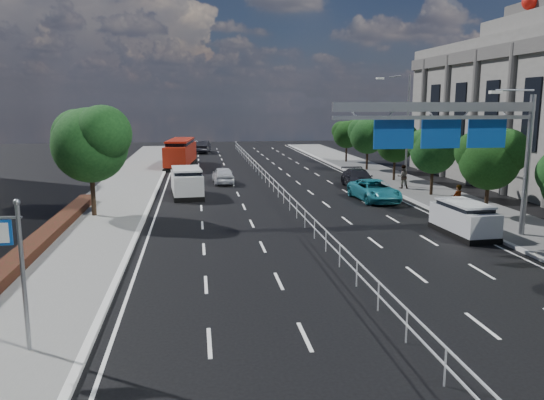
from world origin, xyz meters
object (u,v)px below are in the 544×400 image
object	(u,v)px
near_car_dark	(203,147)
silver_minivan	(464,219)
white_minivan	(187,182)
parked_car_teal	(374,190)
toilet_sign	(3,251)
red_bus	(181,152)
overhead_gantry	(457,128)
near_car_silver	(223,175)
parked_car_dark	(358,179)
pedestrian_b	(403,177)
pedestrian_a	(457,200)

from	to	relation	value
near_car_dark	silver_minivan	xyz separation A→B (m)	(12.80, -48.35, 0.02)
white_minivan	parked_car_teal	distance (m)	13.56
toilet_sign	red_bus	xyz separation A→B (m)	(3.45, 43.30, -1.41)
overhead_gantry	red_bus	xyz separation A→B (m)	(-14.24, 33.24, -4.07)
near_car_silver	toilet_sign	bearing A→B (deg)	74.04
red_bus	toilet_sign	bearing A→B (deg)	-88.21
red_bus	overhead_gantry	bearing A→B (deg)	-60.46
toilet_sign	parked_car_dark	bearing A→B (deg)	55.89
overhead_gantry	parked_car_dark	bearing A→B (deg)	88.76
white_minivan	red_bus	bearing A→B (deg)	87.91
toilet_sign	pedestrian_b	world-z (taller)	toilet_sign
white_minivan	near_car_silver	world-z (taller)	white_minivan
near_car_dark	parked_car_dark	distance (m)	34.68
red_bus	pedestrian_a	distance (m)	33.10
near_car_silver	near_car_dark	bearing A→B (deg)	-89.80
parked_car_dark	pedestrian_b	world-z (taller)	pedestrian_b
silver_minivan	pedestrian_b	bearing A→B (deg)	77.63
toilet_sign	pedestrian_b	xyz separation A→B (m)	(21.18, 25.10, -1.88)
parked_car_dark	parked_car_teal	bearing A→B (deg)	-92.59
toilet_sign	pedestrian_b	distance (m)	32.89
white_minivan	silver_minivan	bearing A→B (deg)	-48.40
toilet_sign	silver_minivan	xyz separation A→B (m)	(18.80, 10.82, -2.08)
near_car_dark	parked_car_teal	xyz separation A→B (m)	(11.46, -38.21, -0.10)
parked_car_teal	pedestrian_b	xyz separation A→B (m)	(3.72, 4.14, 0.34)
overhead_gantry	parked_car_dark	xyz separation A→B (m)	(0.36, 16.60, -4.86)
pedestrian_b	silver_minivan	bearing A→B (deg)	85.41
near_car_dark	parked_car_dark	bearing A→B (deg)	117.36
white_minivan	pedestrian_a	world-z (taller)	white_minivan
red_bus	near_car_dark	world-z (taller)	red_bus
near_car_dark	near_car_silver	bearing A→B (deg)	99.70
white_minivan	pedestrian_b	bearing A→B (deg)	-2.90
overhead_gantry	white_minivan	world-z (taller)	overhead_gantry
near_car_dark	parked_car_teal	bearing A→B (deg)	113.71
overhead_gantry	near_car_silver	size ratio (longest dim) A/B	2.45
silver_minivan	near_car_silver	bearing A→B (deg)	117.18
red_bus	near_car_silver	xyz separation A→B (m)	(3.88, -12.69, -0.82)
white_minivan	pedestrian_b	distance (m)	16.82
overhead_gantry	near_car_dark	bearing A→B (deg)	103.40
toilet_sign	white_minivan	xyz separation A→B (m)	(4.37, 24.52, -1.90)
pedestrian_a	pedestrian_b	xyz separation A→B (m)	(0.62, 10.14, 0.00)
white_minivan	red_bus	size ratio (longest dim) A/B	0.50
red_bus	parked_car_teal	distance (m)	26.37
silver_minivan	parked_car_teal	bearing A→B (deg)	94.64
pedestrian_a	pedestrian_b	world-z (taller)	pedestrian_b
pedestrian_a	red_bus	bearing A→B (deg)	-80.21
parked_car_teal	red_bus	bearing A→B (deg)	118.43
red_bus	pedestrian_b	size ratio (longest dim) A/B	5.40
overhead_gantry	near_car_dark	world-z (taller)	overhead_gantry
near_car_silver	near_car_dark	size ratio (longest dim) A/B	0.82
toilet_sign	silver_minivan	distance (m)	21.79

